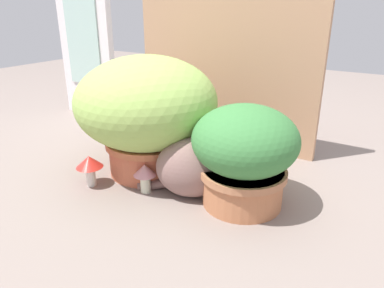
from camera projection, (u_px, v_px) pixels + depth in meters
ground_plane at (148, 188)px, 1.36m from camera, size 6.00×6.00×0.00m
cardboard_backdrop at (223, 69)px, 1.69m from camera, size 0.92×0.03×0.73m
window_panel_white at (86, 43)px, 2.10m from camera, size 0.40×0.05×0.86m
grass_planter at (147, 109)px, 1.40m from camera, size 0.55×0.55×0.47m
leafy_planter at (244, 153)px, 1.19m from camera, size 0.35×0.35×0.35m
cat at (198, 165)px, 1.26m from camera, size 0.38×0.28×0.32m
mushroom_ornament_pink at (145, 173)px, 1.30m from camera, size 0.08×0.08×0.11m
mushroom_ornament_red at (89, 164)px, 1.35m from camera, size 0.10×0.10×0.12m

